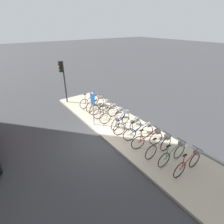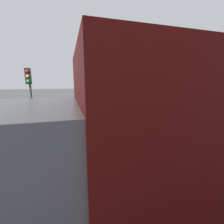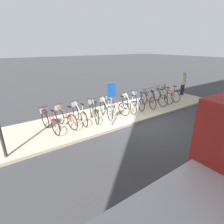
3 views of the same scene
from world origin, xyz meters
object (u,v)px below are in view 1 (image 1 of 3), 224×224
object	(u,v)px
parked_bicycle_0	(90,100)
parked_bicycle_11	(189,162)
parked_bicycle_9	(160,146)
traffic_light	(62,73)
parked_bicycle_10	(174,153)
parked_bicycle_4	(114,115)
parked_bicycle_5	(122,119)
parked_bicycle_7	(140,131)
parked_bicycle_1	(96,103)
parked_bicycle_6	(129,126)
sign_post	(93,104)
parked_bicycle_3	(107,111)
parked_bicycle_8	(149,139)
parked_bicycle_2	(102,107)

from	to	relation	value
parked_bicycle_0	parked_bicycle_11	distance (m)	7.87
parked_bicycle_9	traffic_light	bearing A→B (deg)	-172.02
parked_bicycle_10	parked_bicycle_4	bearing A→B (deg)	-179.93
parked_bicycle_5	parked_bicycle_4	bearing A→B (deg)	-174.01
parked_bicycle_10	parked_bicycle_7	bearing A→B (deg)	178.99
parked_bicycle_1	parked_bicycle_11	distance (m)	7.17
parked_bicycle_6	parked_bicycle_10	distance (m)	2.84
parked_bicycle_9	sign_post	xyz separation A→B (m)	(-4.07, -1.10, 0.89)
traffic_light	sign_post	world-z (taller)	traffic_light
parked_bicycle_3	traffic_light	size ratio (longest dim) A/B	0.54
parked_bicycle_6	traffic_light	world-z (taller)	traffic_light
parked_bicycle_3	parked_bicycle_8	distance (m)	3.66
parked_bicycle_1	parked_bicycle_7	distance (m)	4.36
parked_bicycle_1	parked_bicycle_6	size ratio (longest dim) A/B	1.00
parked_bicycle_4	traffic_light	world-z (taller)	traffic_light
parked_bicycle_10	sign_post	xyz separation A→B (m)	(-4.74, -1.18, 0.89)
parked_bicycle_2	parked_bicycle_10	world-z (taller)	same
parked_bicycle_1	parked_bicycle_5	distance (m)	2.82
parked_bicycle_10	traffic_light	bearing A→B (deg)	-172.13
parked_bicycle_6	parked_bicycle_10	bearing A→B (deg)	1.30
parked_bicycle_1	parked_bicycle_7	xyz separation A→B (m)	(4.36, 0.00, 0.00)
parked_bicycle_10	parked_bicycle_2	bearing A→B (deg)	179.44
parked_bicycle_0	parked_bicycle_1	distance (m)	0.70
parked_bicycle_2	parked_bicycle_11	world-z (taller)	same
parked_bicycle_5	parked_bicycle_7	world-z (taller)	same
parked_bicycle_3	parked_bicycle_7	size ratio (longest dim) A/B	1.01
parked_bicycle_10	traffic_light	xyz separation A→B (m)	(-8.92, -1.23, 1.78)
parked_bicycle_10	parked_bicycle_11	world-z (taller)	same
parked_bicycle_5	parked_bicycle_10	world-z (taller)	same
parked_bicycle_4	parked_bicycle_5	size ratio (longest dim) A/B	1.01
parked_bicycle_0	parked_bicycle_9	bearing A→B (deg)	-0.49
parked_bicycle_7	sign_post	world-z (taller)	sign_post
parked_bicycle_9	sign_post	distance (m)	4.31
parked_bicycle_8	parked_bicycle_11	world-z (taller)	same
parked_bicycle_9	parked_bicycle_10	size ratio (longest dim) A/B	1.00
parked_bicycle_0	parked_bicycle_5	distance (m)	3.51
parked_bicycle_7	traffic_light	distance (m)	7.17
parked_bicycle_3	sign_post	size ratio (longest dim) A/B	0.84
parked_bicycle_10	traffic_light	size ratio (longest dim) A/B	0.55
parked_bicycle_1	parked_bicycle_10	size ratio (longest dim) A/B	0.98
parked_bicycle_3	parked_bicycle_4	world-z (taller)	same
parked_bicycle_5	parked_bicycle_8	bearing A→B (deg)	-3.61
parked_bicycle_5	parked_bicycle_8	xyz separation A→B (m)	(2.28, -0.14, 0.00)
sign_post	traffic_light	bearing A→B (deg)	-179.23
sign_post	parked_bicycle_5	bearing A→B (deg)	48.52
parked_bicycle_11	traffic_light	distance (m)	9.88
parked_bicycle_7	traffic_light	xyz separation A→B (m)	(-6.83, -1.27, 1.78)
parked_bicycle_2	parked_bicycle_3	distance (m)	0.74
parked_bicycle_8	parked_bicycle_4	bearing A→B (deg)	178.57
parked_bicycle_1	parked_bicycle_11	world-z (taller)	same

